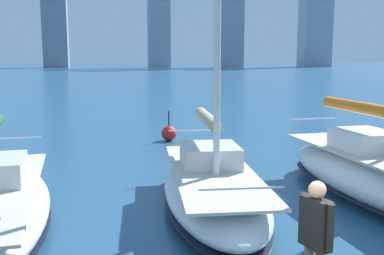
{
  "coord_description": "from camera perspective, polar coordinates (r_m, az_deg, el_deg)",
  "views": [
    {
      "loc": [
        2.28,
        4.22,
        3.89
      ],
      "look_at": [
        0.11,
        -6.3,
        2.2
      ],
      "focal_mm": 42.0,
      "sensor_mm": 36.0,
      "label": 1
    }
  ],
  "objects": [
    {
      "name": "sailboat_tan",
      "position": [
        11.53,
        2.6,
        -7.24
      ],
      "size": [
        3.06,
        7.37,
        12.86
      ],
      "color": "silver",
      "rests_on": "ground"
    },
    {
      "name": "person_black_shirt",
      "position": [
        6.24,
        15.4,
        -12.61
      ],
      "size": [
        0.3,
        0.61,
        1.72
      ],
      "color": "#4C473D",
      "rests_on": "dock_pier"
    },
    {
      "name": "sailboat_orange",
      "position": [
        13.26,
        21.9,
        -5.28
      ],
      "size": [
        2.59,
        7.64,
        13.07
      ],
      "color": "white",
      "rests_on": "ground"
    },
    {
      "name": "channel_buoy",
      "position": [
        21.04,
        -2.95,
        -0.73
      ],
      "size": [
        0.7,
        0.7,
        1.4
      ],
      "color": "red",
      "rests_on": "ground"
    },
    {
      "name": "city_skyline",
      "position": [
        166.63,
        -5.29,
        15.7
      ],
      "size": [
        167.82,
        19.53,
        54.28
      ],
      "color": "#919BAB",
      "rests_on": "ground"
    }
  ]
}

